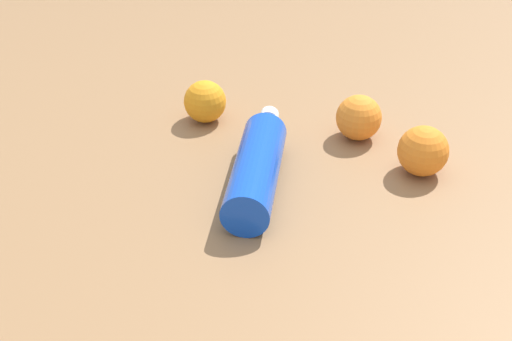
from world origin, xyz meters
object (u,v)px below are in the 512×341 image
object	(u,v)px
water_bottle	(258,163)
orange_2	(359,118)
orange_1	(205,102)
orange_0	(423,151)

from	to	relation	value
water_bottle	orange_2	world-z (taller)	orange_2
water_bottle	orange_2	xyz separation A→B (m)	(-0.22, -0.01, 0.00)
water_bottle	orange_1	world-z (taller)	orange_1
water_bottle	orange_1	distance (m)	0.22
orange_0	orange_2	size ratio (longest dim) A/B	1.03
orange_0	orange_2	bearing A→B (deg)	-88.06
orange_1	orange_2	xyz separation A→B (m)	(-0.18, 0.21, 0.00)
water_bottle	orange_0	size ratio (longest dim) A/B	3.13
orange_0	orange_1	distance (m)	0.40
orange_1	orange_2	world-z (taller)	orange_2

